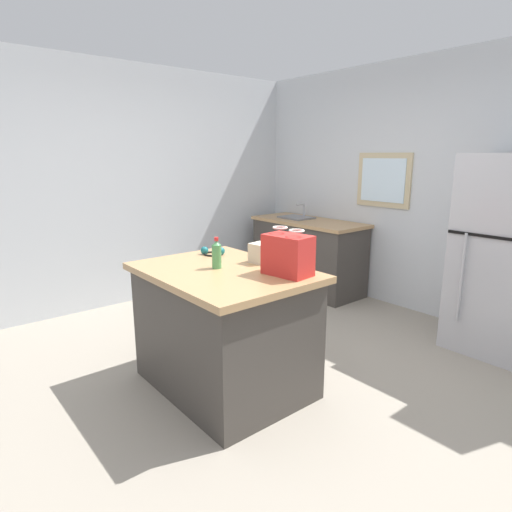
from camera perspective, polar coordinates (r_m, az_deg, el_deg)
name	(u,v)px	position (r m, az deg, el deg)	size (l,w,h in m)	color
ground	(266,382)	(3.40, 1.28, -16.39)	(5.95, 5.95, 0.00)	#9E9384
back_wall	(436,190)	(4.84, 22.88, 8.15)	(4.95, 0.13, 2.67)	silver
left_wall	(122,187)	(5.10, -17.42, 8.78)	(0.10, 4.67, 2.67)	silver
kitchen_island	(224,328)	(3.17, -4.24, -9.59)	(1.26, 0.94, 0.90)	#423D38
refrigerator	(508,257)	(4.18, 30.53, -0.07)	(0.76, 0.68, 1.70)	#B7B7BC
sink_counter	(307,254)	(5.49, 6.85, 0.28)	(1.49, 0.64, 1.08)	#423D38
shopping_bag	(288,255)	(2.85, 4.26, 0.18)	(0.34, 0.24, 0.32)	red
small_box	(261,253)	(3.18, 0.61, 0.41)	(0.14, 0.14, 0.15)	beige
bottle	(217,254)	(3.03, -5.27, 0.21)	(0.07, 0.07, 0.22)	#4C9956
ear_defenders	(213,252)	(3.46, -5.78, 0.55)	(0.21, 0.21, 0.06)	black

